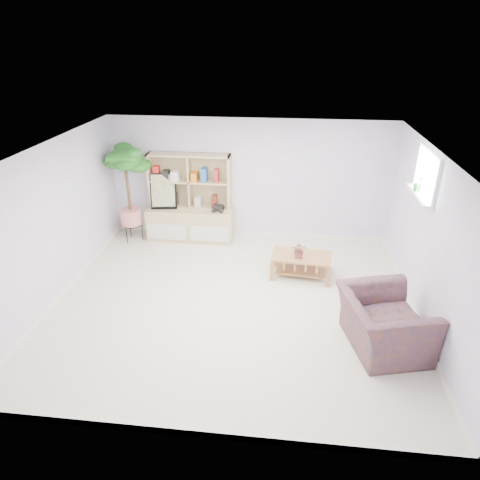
# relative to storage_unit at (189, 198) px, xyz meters

# --- Properties ---
(floor) EXTENTS (5.50, 5.00, 0.01)m
(floor) POSITION_rel_storage_unit_xyz_m (1.15, -2.24, -0.86)
(floor) COLOR silver
(floor) RESTS_ON ground
(ceiling) EXTENTS (5.50, 5.00, 0.01)m
(ceiling) POSITION_rel_storage_unit_xyz_m (1.15, -2.24, 1.54)
(ceiling) COLOR silver
(ceiling) RESTS_ON walls
(walls) EXTENTS (5.51, 5.01, 2.40)m
(walls) POSITION_rel_storage_unit_xyz_m (1.15, -2.24, 0.34)
(walls) COLOR white
(walls) RESTS_ON floor
(baseboard) EXTENTS (5.50, 5.00, 0.10)m
(baseboard) POSITION_rel_storage_unit_xyz_m (1.15, -2.24, -0.81)
(baseboard) COLOR white
(baseboard) RESTS_ON floor
(window) EXTENTS (0.10, 0.98, 0.68)m
(window) POSITION_rel_storage_unit_xyz_m (3.88, -1.64, 1.14)
(window) COLOR white
(window) RESTS_ON walls
(window_sill) EXTENTS (0.14, 1.00, 0.04)m
(window_sill) POSITION_rel_storage_unit_xyz_m (3.82, -1.64, 0.82)
(window_sill) COLOR white
(window_sill) RESTS_ON walls
(storage_unit) EXTENTS (1.72, 0.58, 1.72)m
(storage_unit) POSITION_rel_storage_unit_xyz_m (0.00, 0.00, 0.00)
(storage_unit) COLOR tan
(storage_unit) RESTS_ON floor
(poster) EXTENTS (0.53, 0.19, 0.71)m
(poster) POSITION_rel_storage_unit_xyz_m (-0.51, -0.03, 0.14)
(poster) COLOR #FFF532
(poster) RESTS_ON storage_unit
(toy_truck) EXTENTS (0.30, 0.22, 0.15)m
(toy_truck) POSITION_rel_storage_unit_xyz_m (0.59, -0.09, -0.14)
(toy_truck) COLOR black
(toy_truck) RESTS_ON storage_unit
(coffee_table) EXTENTS (1.05, 0.64, 0.41)m
(coffee_table) POSITION_rel_storage_unit_xyz_m (2.22, -1.29, -0.66)
(coffee_table) COLOR #955E2D
(coffee_table) RESTS_ON floor
(table_plant) EXTENTS (0.27, 0.23, 0.28)m
(table_plant) POSITION_rel_storage_unit_xyz_m (2.16, -1.38, -0.31)
(table_plant) COLOR #2A5B27
(table_plant) RESTS_ON coffee_table
(floor_tree) EXTENTS (0.79, 0.79, 1.95)m
(floor_tree) POSITION_rel_storage_unit_xyz_m (-1.15, -0.22, 0.11)
(floor_tree) COLOR #135210
(floor_tree) RESTS_ON floor
(armchair) EXTENTS (1.27, 1.38, 0.86)m
(armchair) POSITION_rel_storage_unit_xyz_m (3.25, -3.02, -0.43)
(armchair) COLOR navy
(armchair) RESTS_ON floor
(sill_plant) EXTENTS (0.17, 0.15, 0.26)m
(sill_plant) POSITION_rel_storage_unit_xyz_m (3.82, -1.52, 0.97)
(sill_plant) COLOR #135210
(sill_plant) RESTS_ON window_sill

